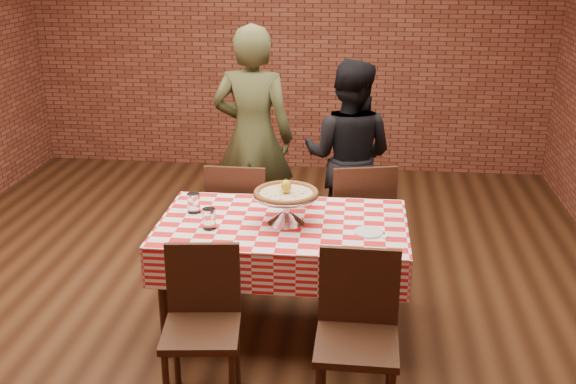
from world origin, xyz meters
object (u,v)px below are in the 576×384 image
object	(u,v)px
table	(283,278)
diner_black	(348,157)
pizza_stand	(286,209)
pizza	(286,194)
chair_far_right	(357,219)
chair_near_right	(357,344)
condiment_caddy	(303,195)
chair_near_left	(201,334)
diner_olive	(253,137)
water_glass_right	(194,203)
chair_far_left	(241,217)
water_glass_left	(209,219)

from	to	relation	value
table	diner_black	distance (m)	1.44
pizza_stand	pizza	world-z (taller)	pizza
pizza_stand	chair_far_right	distance (m)	0.99
table	chair_near_right	distance (m)	0.95
table	condiment_caddy	world-z (taller)	condiment_caddy
table	chair_far_right	distance (m)	0.92
chair_near_left	diner_olive	size ratio (longest dim) A/B	0.49
chair_far_right	diner_black	world-z (taller)	diner_black
water_glass_right	condiment_caddy	size ratio (longest dim) A/B	0.89
chair_near_left	diner_olive	xyz separation A→B (m)	(-0.07, 2.17, 0.46)
pizza_stand	pizza	bearing A→B (deg)	0.00
table	chair_near_left	distance (m)	0.86
chair_far_left	chair_near_left	bearing A→B (deg)	93.15
table	chair_near_right	world-z (taller)	chair_near_right
water_glass_right	chair_far_right	world-z (taller)	chair_far_right
pizza_stand	chair_near_left	size ratio (longest dim) A/B	0.46
water_glass_left	chair_far_right	bearing A→B (deg)	47.57
pizza	chair_far_right	distance (m)	1.03
pizza	chair_near_right	bearing A→B (deg)	-60.80
pizza_stand	pizza	xyz separation A→B (m)	(0.00, 0.00, 0.10)
pizza_stand	chair_far_right	xyz separation A→B (m)	(0.43, 0.80, -0.38)
pizza	chair_near_right	xyz separation A→B (m)	(0.46, -0.82, -0.49)
chair_far_right	table	bearing A→B (deg)	47.05
table	pizza_stand	world-z (taller)	pizza_stand
water_glass_right	diner_black	bearing A→B (deg)	53.12
table	water_glass_left	bearing A→B (deg)	-160.36
pizza_stand	chair_far_left	xyz separation A→B (m)	(-0.42, 0.76, -0.39)
water_glass_left	diner_olive	world-z (taller)	diner_olive
chair_near_left	diner_black	world-z (taller)	diner_black
pizza_stand	chair_far_right	world-z (taller)	pizza_stand
water_glass_left	chair_far_right	distance (m)	1.34
chair_far_left	diner_olive	size ratio (longest dim) A/B	0.51
chair_near_left	condiment_caddy	bearing A→B (deg)	61.22
chair_near_right	chair_far_right	size ratio (longest dim) A/B	0.97
pizza	water_glass_left	xyz separation A→B (m)	(-0.44, -0.15, -0.12)
pizza	chair_far_left	world-z (taller)	pizza
table	water_glass_left	xyz separation A→B (m)	(-0.42, -0.15, 0.45)
pizza	diner_black	xyz separation A→B (m)	(0.34, 1.34, -0.17)
chair_near_right	diner_olive	xyz separation A→B (m)	(-0.89, 2.19, 0.45)
pizza_stand	water_glass_right	distance (m)	0.61
chair_near_left	table	bearing A→B (deg)	60.22
pizza_stand	condiment_caddy	world-z (taller)	pizza_stand
table	diner_black	bearing A→B (deg)	75.04
chair_near_left	diner_black	size ratio (longest dim) A/B	0.57
diner_olive	chair_far_right	bearing A→B (deg)	150.30
chair_far_right	diner_black	size ratio (longest dim) A/B	0.60
diner_black	water_glass_right	bearing A→B (deg)	66.23
pizza_stand	chair_near_left	world-z (taller)	pizza_stand
chair_far_right	diner_olive	size ratio (longest dim) A/B	0.52
water_glass_left	diner_black	bearing A→B (deg)	62.33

